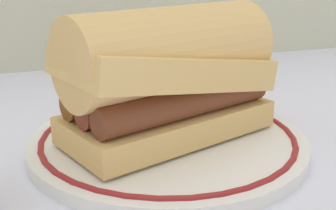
{
  "coord_description": "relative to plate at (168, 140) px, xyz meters",
  "views": [
    {
      "loc": [
        -0.16,
        -0.41,
        0.19
      ],
      "look_at": [
        -0.02,
        -0.02,
        0.04
      ],
      "focal_mm": 48.8,
      "sensor_mm": 36.0,
      "label": 1
    }
  ],
  "objects": [
    {
      "name": "ground_plane",
      "position": [
        0.02,
        0.02,
        -0.01
      ],
      "size": [
        1.5,
        1.5,
        0.0
      ],
      "primitive_type": "plane",
      "color": "silver"
    },
    {
      "name": "plate",
      "position": [
        0.0,
        0.0,
        0.0
      ],
      "size": [
        0.27,
        0.27,
        0.01
      ],
      "color": "white",
      "rests_on": "ground_plane"
    },
    {
      "name": "sausage_sandwich",
      "position": [
        0.0,
        0.0,
        0.07
      ],
      "size": [
        0.23,
        0.16,
        0.12
      ],
      "rotation": [
        0.0,
        0.0,
        0.33
      ],
      "color": "#DBAF66",
      "rests_on": "plate"
    },
    {
      "name": "salt_shaker",
      "position": [
        -0.01,
        0.28,
        0.03
      ],
      "size": [
        0.03,
        0.03,
        0.08
      ],
      "color": "white",
      "rests_on": "ground_plane"
    }
  ]
}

